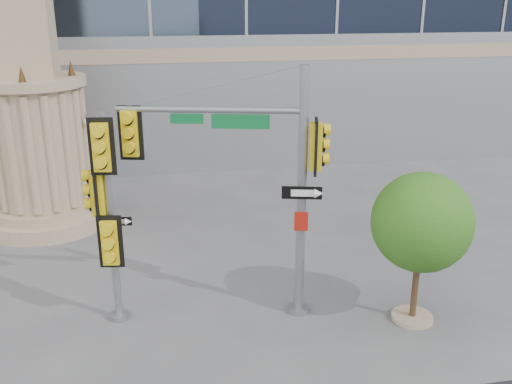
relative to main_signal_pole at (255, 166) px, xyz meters
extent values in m
plane|color=#545456|center=(-0.11, -1.77, -3.82)|extent=(120.00, 120.00, 0.00)
cylinder|color=tan|center=(-6.11, 7.23, -3.57)|extent=(4.40, 4.40, 0.50)
cylinder|color=tan|center=(-6.11, 7.23, -3.17)|extent=(3.80, 3.80, 0.30)
cylinder|color=tan|center=(-6.11, 7.23, -1.02)|extent=(3.00, 3.00, 4.00)
cylinder|color=tan|center=(-6.11, 7.23, 1.13)|extent=(3.50, 3.50, 0.30)
cone|color=#472D14|center=(-4.81, 7.23, 1.53)|extent=(0.24, 0.24, 0.50)
cylinder|color=slate|center=(1.08, -0.27, -3.76)|extent=(0.58, 0.58, 0.12)
cylinder|color=slate|center=(1.08, -0.27, -0.74)|extent=(0.23, 0.23, 6.17)
cylinder|color=slate|center=(-1.01, 0.26, 1.32)|extent=(4.22, 1.21, 0.14)
cube|color=#0C672F|center=(-0.32, 0.06, 1.06)|extent=(1.31, 0.37, 0.33)
cube|color=yellow|center=(-2.81, 0.72, 0.75)|extent=(0.62, 0.42, 1.28)
cube|color=yellow|center=(1.36, -0.34, 0.50)|extent=(0.42, 0.62, 1.28)
cube|color=black|center=(1.04, -0.41, -0.58)|extent=(0.92, 0.26, 0.31)
cube|color=#A9190F|center=(1.04, -0.41, -1.30)|extent=(0.33, 0.11, 0.47)
cylinder|color=slate|center=(-3.39, 0.23, -3.76)|extent=(0.50, 0.50, 0.12)
cylinder|color=slate|center=(-3.39, 0.23, -1.23)|extent=(0.19, 0.19, 5.19)
cube|color=yellow|center=(-3.42, 0.00, 0.64)|extent=(0.61, 0.37, 1.30)
cube|color=yellow|center=(-3.61, 0.26, -0.50)|extent=(0.37, 0.61, 1.30)
cube|color=yellow|center=(-3.42, 0.00, -1.64)|extent=(0.61, 0.37, 1.30)
cube|color=black|center=(-3.22, 0.08, -1.18)|extent=(0.64, 0.13, 0.21)
cylinder|color=tan|center=(3.75, -1.16, -3.77)|extent=(1.02, 1.02, 0.11)
cylinder|color=#382314|center=(3.75, -1.16, -2.81)|extent=(0.16, 0.16, 2.03)
sphere|color=#246417|center=(3.75, -1.16, -1.23)|extent=(2.37, 2.37, 2.37)
sphere|color=#246417|center=(4.26, -0.88, -1.57)|extent=(1.47, 1.47, 1.47)
sphere|color=#246417|center=(3.36, -1.45, -1.51)|extent=(1.24, 1.24, 1.24)
camera|label=1|loc=(-2.33, -12.57, 3.79)|focal=40.00mm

